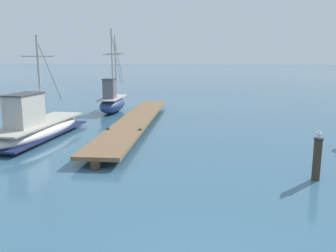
{
  "coord_description": "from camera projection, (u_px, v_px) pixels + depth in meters",
  "views": [
    {
      "loc": [
        0.16,
        -4.52,
        3.94
      ],
      "look_at": [
        -2.03,
        8.14,
        1.4
      ],
      "focal_mm": 37.19,
      "sensor_mm": 36.0,
      "label": 1
    }
  ],
  "objects": [
    {
      "name": "floating_dock",
      "position": [
        136.0,
        120.0,
        20.24
      ],
      "size": [
        3.09,
        16.46,
        0.53
      ],
      "color": "brown",
      "rests_on": "ground"
    },
    {
      "name": "fishing_boat_0",
      "position": [
        112.0,
        102.0,
        25.25
      ],
      "size": [
        1.8,
        5.83,
        5.94
      ],
      "color": "navy",
      "rests_on": "ground"
    },
    {
      "name": "fishing_boat_1",
      "position": [
        37.0,
        126.0,
        16.98
      ],
      "size": [
        2.01,
        7.21,
        5.0
      ],
      "color": "silver",
      "rests_on": "ground"
    },
    {
      "name": "mooring_piling",
      "position": [
        317.0,
        158.0,
        11.24
      ],
      "size": [
        0.3,
        0.3,
        1.41
      ],
      "color": "#3D3023",
      "rests_on": "ground"
    },
    {
      "name": "perched_seagull",
      "position": [
        319.0,
        133.0,
        11.09
      ],
      "size": [
        0.18,
        0.38,
        0.27
      ],
      "color": "gold",
      "rests_on": "mooring_piling"
    }
  ]
}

